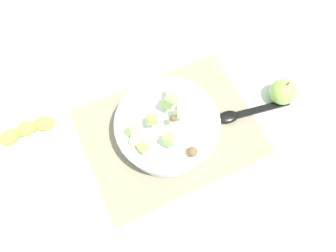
% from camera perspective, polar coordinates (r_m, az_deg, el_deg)
% --- Properties ---
extents(ground_plane, '(2.40, 2.40, 0.00)m').
position_cam_1_polar(ground_plane, '(0.87, 0.39, -1.02)').
color(ground_plane, silver).
extents(placemat, '(0.45, 0.34, 0.01)m').
position_cam_1_polar(placemat, '(0.87, 0.39, -0.94)').
color(placemat, gray).
rests_on(placemat, ground_plane).
extents(salad_bowl, '(0.27, 0.27, 0.13)m').
position_cam_1_polar(salad_bowl, '(0.82, -0.01, -0.25)').
color(salad_bowl, white).
rests_on(salad_bowl, placemat).
extents(serving_spoon, '(0.21, 0.06, 0.01)m').
position_cam_1_polar(serving_spoon, '(0.90, 12.76, 2.12)').
color(serving_spoon, black).
rests_on(serving_spoon, placemat).
extents(whole_apple, '(0.07, 0.07, 0.08)m').
position_cam_1_polar(whole_apple, '(0.94, 19.34, 5.63)').
color(whole_apple, '#9EC656').
rests_on(whole_apple, ground_plane).
extents(banana_whole, '(0.15, 0.05, 0.04)m').
position_cam_1_polar(banana_whole, '(0.93, -23.31, -0.59)').
color(banana_whole, yellow).
rests_on(banana_whole, ground_plane).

